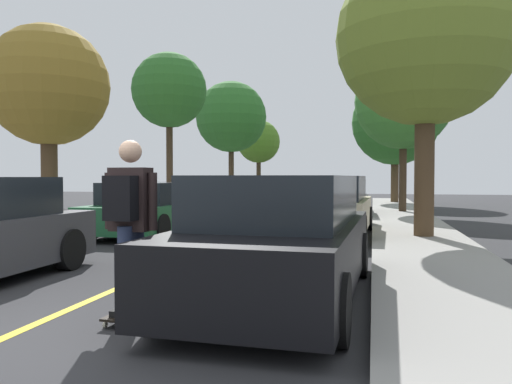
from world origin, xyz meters
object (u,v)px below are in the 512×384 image
Objects in this scene: street_tree_left_near at (169,91)px; street_tree_right_near at (403,101)px; street_tree_right_far at (395,122)px; skateboard at (132,310)px; parked_car_right_near at (329,206)px; parked_car_right_nearest at (282,238)px; skateboarder at (129,214)px; street_tree_left_farthest at (259,142)px; street_tree_left_nearest at (48,87)px; parked_car_left_far at (224,198)px; street_tree_left_far at (231,117)px; parked_car_left_near at (152,209)px; parked_car_right_far at (343,198)px; street_tree_right_nearest at (426,37)px.

street_tree_right_near is (8.67, 2.03, -0.39)m from street_tree_left_near.
street_tree_right_far is 7.56× the size of skateboard.
street_tree_right_far reaches higher than parked_car_right_near.
skateboarder is at bearing -136.68° from parked_car_right_nearest.
street_tree_left_farthest is 10.55m from street_tree_right_far.
skateboarder is at bearing -49.18° from street_tree_left_nearest.
street_tree_right_far is at bearing 55.25° from parked_car_left_far.
street_tree_left_near is 8.56m from street_tree_left_far.
parked_car_left_near is 8.09m from parked_car_right_far.
street_tree_right_near is 16.06m from skateboarder.
street_tree_right_near reaches higher than street_tree_left_nearest.
street_tree_left_nearest is 2.86× the size of skateboarder.
street_tree_right_far reaches higher than parked_car_left_near.
street_tree_left_farthest is 23.24m from street_tree_right_nearest.
parked_car_right_nearest is 5.42× the size of skateboard.
parked_car_right_far is 0.88× the size of street_tree_left_farthest.
parked_car_right_nearest is 21.97m from street_tree_left_far.
street_tree_left_farthest is (0.00, 6.77, -0.88)m from street_tree_left_far.
parked_car_right_near is 0.90× the size of street_tree_left_farthest.
parked_car_left_far is at bearing -162.38° from street_tree_right_near.
street_tree_right_far is at bearing 84.21° from parked_car_right_nearest.
parked_car_right_near is at bearing 161.37° from street_tree_right_nearest.
street_tree_left_nearest is at bearing 144.04° from parked_car_right_nearest.
parked_car_right_nearest is at bearing 42.56° from skateboard.
parked_car_right_far reaches higher than parked_car_left_near.
parked_car_left_near is 0.82× the size of street_tree_left_farthest.
parked_car_right_far is at bearing -103.84° from street_tree_right_far.
street_tree_left_nearest reaches higher than parked_car_right_far.
street_tree_left_far is 22.90m from skateboard.
street_tree_right_nearest is 7.54× the size of skateboard.
parked_car_left_near is 11.18m from street_tree_right_near.
parked_car_left_near is at bearing 113.23° from skateboard.
street_tree_left_nearest is 8.62m from skateboard.
skateboarder is (5.17, -21.86, -3.63)m from street_tree_left_far.
street_tree_left_near is 10.68m from street_tree_right_nearest.
street_tree_right_far is at bearing 62.51° from street_tree_left_nearest.
street_tree_left_far is at bearing 103.32° from skateboard.
street_tree_left_farthest reaches higher than parked_car_right_near.
parked_car_right_nearest is at bearing -89.98° from parked_car_right_near.
street_tree_left_farthest reaches higher than skateboard.
street_tree_right_far is (8.67, -5.99, 0.47)m from street_tree_left_farthest.
parked_car_left_far is at bearing 102.77° from skateboard.
street_tree_left_far is (0.00, 15.88, 1.11)m from street_tree_left_nearest.
skateboarder is (-1.34, -13.85, 0.40)m from parked_car_right_far.
street_tree_left_near is at bearing 111.22° from skateboarder.
street_tree_right_far reaches higher than parked_car_right_nearest.
street_tree_left_near reaches higher than street_tree_left_farthest.
parked_car_right_near is 6.04m from parked_car_right_far.
street_tree_right_near reaches higher than parked_car_left_far.
street_tree_right_far reaches higher than skateboard.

